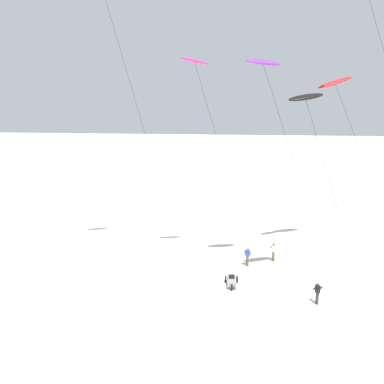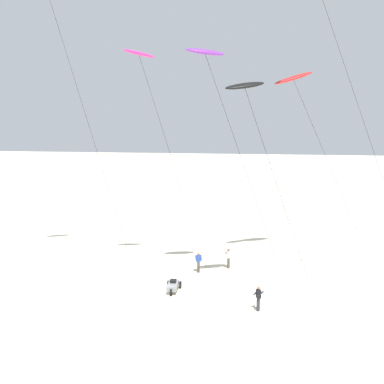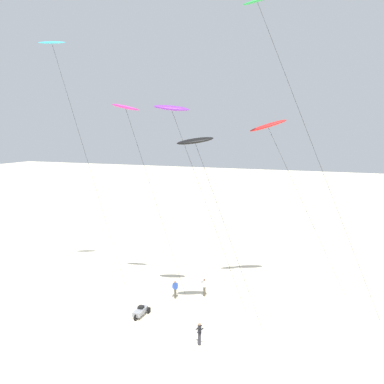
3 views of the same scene
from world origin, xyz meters
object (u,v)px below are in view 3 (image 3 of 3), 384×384
Objects in this scene: kite_green at (260,8)px; kite_flyer_furthest at (199,333)px; kite_flyer_middle at (175,289)px; kite_flyer_nearest at (204,287)px; kite_purple at (172,109)px; kite_cyan at (54,49)px; kite_magenta at (126,110)px; kite_red at (268,126)px; beach_buggy at (140,311)px; kite_black at (196,142)px.

kite_green reaches higher than kite_flyer_furthest.
kite_flyer_middle is at bearing 125.36° from kite_flyer_furthest.
kite_flyer_nearest is 1.00× the size of kite_flyer_furthest.
kite_purple is 0.74× the size of kite_cyan.
kite_flyer_middle is (4.56, 0.21, -16.22)m from kite_magenta.
kite_purple is at bearing -135.43° from kite_red.
kite_magenta reaches higher than kite_flyer_middle.
kite_magenta reaches higher than kite_flyer_nearest.
kite_red reaches higher than beach_buggy.
kite_flyer_nearest is 1.00× the size of kite_flyer_middle.
kite_purple reaches higher than kite_red.
kite_cyan reaches higher than beach_buggy.
kite_red is 15.82m from kite_flyer_nearest.
kite_cyan is at bearing 165.76° from kite_black.
kite_green reaches higher than kite_purple.
kite_black is 11.21m from kite_green.
kite_magenta is 10.63× the size of kite_flyer_middle.
kite_cyan is (-12.62, 1.56, 5.79)m from kite_purple.
kite_flyer_nearest and kite_flyer_middle have the same top height.
kite_magenta is (-11.98, 0.59, -7.20)m from kite_green.
kite_black reaches higher than kite_flyer_middle.
kite_flyer_middle is 1.00× the size of kite_flyer_furthest.
kite_flyer_middle is at bearing 3.15° from kite_cyan.
kite_purple is 0.99× the size of kite_magenta.
kite_flyer_furthest is at bearing -102.33° from kite_red.
kite_flyer_furthest is at bearing -20.49° from kite_cyan.
kite_flyer_furthest is (9.46, -6.70, -16.22)m from kite_magenta.
beach_buggy is at bearing -133.71° from kite_purple.
kite_green is (19.26, -0.14, 1.57)m from kite_cyan.
beach_buggy is at bearing -19.29° from kite_cyan.
kite_flyer_furthest is (4.90, -6.91, 0.00)m from kite_flyer_middle.
kite_flyer_nearest is at bearing -150.59° from kite_red.
kite_cyan is 1.33× the size of kite_magenta.
kite_purple is 16.23m from kite_flyer_middle.
beach_buggy is at bearing 157.48° from kite_flyer_furthest.
kite_magenta is at bearing 128.44° from beach_buggy.
kite_purple is 13.97m from kite_cyan.
kite_flyer_furthest is 6.69m from beach_buggy.
kite_purple is 0.69× the size of kite_green.
kite_cyan is 14.09× the size of kite_flyer_nearest.
kite_flyer_nearest is (-1.38, 6.03, -13.55)m from kite_black.
kite_magenta is (7.28, 0.45, -5.63)m from kite_cyan.
kite_green reaches higher than kite_red.
kite_black is at bearing -2.84° from beach_buggy.
kite_magenta is (-11.90, -4.46, 1.48)m from kite_red.
kite_red is (6.56, 6.46, -1.32)m from kite_purple.
kite_black is at bearing -134.34° from kite_green.
kite_purple is 1.17× the size of kite_black.
kite_flyer_middle is at bearing 109.52° from kite_purple.
kite_purple reaches higher than kite_flyer_middle.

